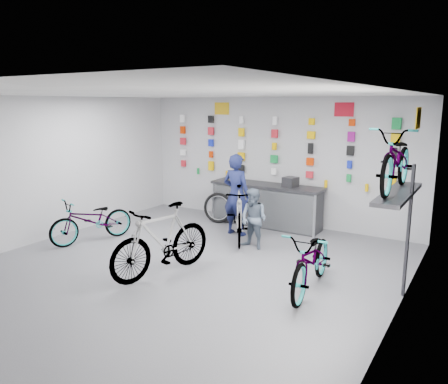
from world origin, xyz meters
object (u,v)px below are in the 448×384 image
Objects in this scene: bike_right at (312,260)px; bike_service at (239,214)px; customer at (254,219)px; bike_left at (92,220)px; bike_center at (162,240)px; clerk at (236,195)px; counter at (266,206)px.

bike_right is 1.00× the size of bike_service.
bike_service is at bearing 156.85° from customer.
bike_left is 1.47× the size of customer.
clerk reaches higher than bike_center.
counter reaches higher than bike_right.
counter is 1.51× the size of clerk.
bike_service is at bearing -90.02° from counter.
bike_left is (-2.54, -3.01, -0.02)m from counter.
bike_service is (-2.24, 1.64, 0.07)m from bike_right.
customer is at bearing 85.10° from bike_center.
clerk is (-0.10, 2.66, 0.29)m from bike_center.
clerk reaches higher than bike_left.
bike_right is 1.06× the size of clerk.
bike_right is at bearing -28.36° from customer.
counter is at bearing 68.16° from bike_left.
counter is 1.42× the size of bike_right.
bike_left is 2.47m from bike_center.
bike_service is 0.62m from customer.
bike_service reaches higher than bike_left.
counter is 1.28m from bike_service.
bike_service is (0.15, 2.34, -0.03)m from bike_center.
counter is at bearing 59.45° from bike_service.
clerk reaches higher than customer.
clerk reaches higher than counter.
clerk is at bearing 60.15° from bike_left.
customer is (3.06, 1.40, 0.14)m from bike_left.
bike_center is at bearing -124.32° from bike_service.
counter is 3.62m from bike_center.
clerk is at bearing 97.68° from bike_service.
counter is 1.69m from customer.
bike_left is 0.89× the size of bike_center.
customer is at bearing 137.29° from bike_right.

